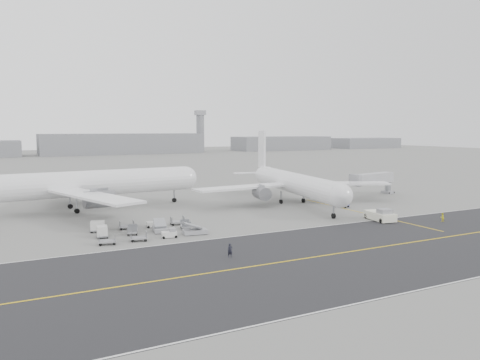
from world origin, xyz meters
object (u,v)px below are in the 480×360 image
control_tower (200,130)px  airliner_a (74,184)px  jet_bridge (373,180)px  pushback_tug (380,215)px  ground_crew_b (442,217)px  airliner_b (293,183)px  ground_crew_a (230,250)px

control_tower → airliner_a: (-122.70, -230.54, -10.60)m
airliner_a → jet_bridge: (72.37, -11.08, -1.47)m
pushback_tug → ground_crew_b: size_ratio=5.26×
airliner_b → pushback_tug: (3.37, -24.92, -3.85)m
control_tower → jet_bridge: control_tower is taller
jet_bridge → ground_crew_b: jet_bridge is taller
jet_bridge → airliner_b: bearing=171.9°
airliner_b → pushback_tug: size_ratio=5.58×
airliner_a → ground_crew_a: (13.58, -47.36, -4.69)m
ground_crew_a → ground_crew_b: ground_crew_a is taller
airliner_b → jet_bridge: size_ratio=3.01×
control_tower → airliner_b: bearing=-107.4°
airliner_b → ground_crew_b: size_ratio=29.37×
airliner_b → jet_bridge: 25.69m
control_tower → jet_bridge: 247.11m
pushback_tug → ground_crew_b: pushback_tug is taller
airliner_a → airliner_b: 48.34m
airliner_a → pushback_tug: 62.63m
control_tower → airliner_b: size_ratio=0.65×
ground_crew_a → control_tower: bearing=79.3°
airliner_a → ground_crew_a: 49.50m
jet_bridge → ground_crew_a: 69.16m
pushback_tug → jet_bridge: jet_bridge is taller
airliner_b → jet_bridge: airliner_b is taller
airliner_b → ground_crew_b: airliner_b is taller
ground_crew_b → airliner_b: bearing=-56.1°
control_tower → ground_crew_b: size_ratio=18.96×
jet_bridge → airliner_a: bearing=160.3°
pushback_tug → ground_crew_b: 11.31m
pushback_tug → ground_crew_a: 37.87m
pushback_tug → ground_crew_a: (-36.51, -10.06, -0.04)m
control_tower → ground_crew_a: size_ratio=16.23×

